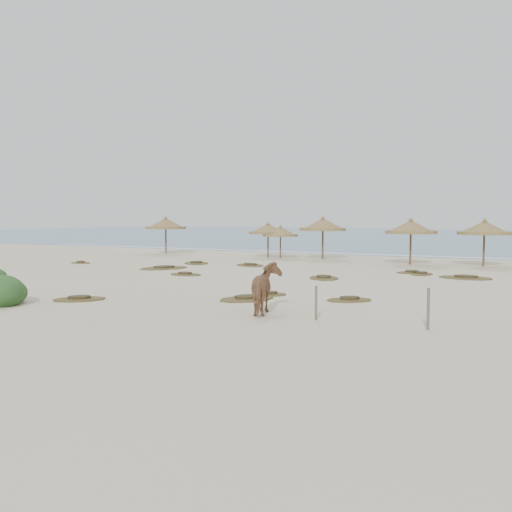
% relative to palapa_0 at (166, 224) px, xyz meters
% --- Properties ---
extents(ground, '(160.00, 160.00, 0.00)m').
position_rel_palapa_0_xyz_m(ground, '(16.01, -19.32, -2.48)').
color(ground, beige).
rests_on(ground, ground).
extents(ocean, '(200.00, 100.00, 0.01)m').
position_rel_palapa_0_xyz_m(ocean, '(16.01, 55.68, -2.48)').
color(ocean, '#2B5F81').
rests_on(ocean, ground).
extents(foam_line, '(70.00, 0.60, 0.01)m').
position_rel_palapa_0_xyz_m(foam_line, '(16.01, 6.68, -2.48)').
color(foam_line, white).
rests_on(foam_line, ground).
extents(palapa_0, '(3.89, 3.89, 3.20)m').
position_rel_palapa_0_xyz_m(palapa_0, '(0.00, 0.00, 0.00)').
color(palapa_0, brown).
rests_on(palapa_0, ground).
extents(palapa_1, '(3.24, 3.24, 2.77)m').
position_rel_palapa_0_xyz_m(palapa_1, '(9.66, -0.00, -0.33)').
color(palapa_1, brown).
rests_on(palapa_1, ground).
extents(palapa_2, '(3.56, 3.56, 2.52)m').
position_rel_palapa_0_xyz_m(palapa_2, '(10.83, -0.25, -0.52)').
color(palapa_2, brown).
rests_on(palapa_2, ground).
extents(palapa_3, '(4.40, 4.40, 3.22)m').
position_rel_palapa_0_xyz_m(palapa_3, '(13.98, 0.36, 0.02)').
color(palapa_3, brown).
rests_on(palapa_3, ground).
extents(palapa_4, '(3.65, 3.65, 3.11)m').
position_rel_palapa_0_xyz_m(palapa_4, '(20.79, -1.49, -0.07)').
color(palapa_4, brown).
rests_on(palapa_4, ground).
extents(palapa_5, '(4.12, 4.12, 3.07)m').
position_rel_palapa_0_xyz_m(palapa_5, '(25.16, -0.61, -0.10)').
color(palapa_5, brown).
rests_on(palapa_5, ground).
extents(horse, '(1.53, 2.14, 1.65)m').
position_rel_palapa_0_xyz_m(horse, '(20.97, -22.61, -1.66)').
color(horse, '#946443').
rests_on(horse, ground).
extents(fence_post_near, '(0.08, 0.08, 1.04)m').
position_rel_palapa_0_xyz_m(fence_post_near, '(22.79, -22.88, -1.96)').
color(fence_post_near, '#625749').
rests_on(fence_post_near, ground).
extents(fence_post_far, '(0.09, 0.09, 1.17)m').
position_rel_palapa_0_xyz_m(fence_post_far, '(26.11, -22.82, -1.90)').
color(fence_post_far, '#625749').
rests_on(fence_post_far, ground).
extents(scrub_1, '(3.02, 3.60, 0.16)m').
position_rel_palapa_0_xyz_m(scrub_1, '(8.28, -11.26, -2.43)').
color(scrub_1, brown).
rests_on(scrub_1, ground).
extents(scrub_2, '(2.00, 1.40, 0.16)m').
position_rel_palapa_0_xyz_m(scrub_2, '(11.62, -13.79, -2.43)').
color(scrub_2, brown).
rests_on(scrub_2, ground).
extents(scrub_3, '(2.33, 2.67, 0.16)m').
position_rel_palapa_0_xyz_m(scrub_3, '(18.84, -11.97, -2.43)').
color(scrub_3, brown).
rests_on(scrub_3, ground).
extents(scrub_4, '(2.05, 1.97, 0.16)m').
position_rel_palapa_0_xyz_m(scrub_4, '(22.43, -18.64, -2.43)').
color(scrub_4, brown).
rests_on(scrub_4, ground).
extents(scrub_5, '(2.77, 1.90, 0.16)m').
position_rel_palapa_0_xyz_m(scrub_5, '(25.17, -8.52, -2.43)').
color(scrub_5, brown).
rests_on(scrub_5, ground).
extents(scrub_6, '(2.72, 2.91, 0.16)m').
position_rel_palapa_0_xyz_m(scrub_6, '(8.04, -7.39, -2.43)').
color(scrub_6, brown).
rests_on(scrub_6, ground).
extents(scrub_7, '(1.15, 1.72, 0.16)m').
position_rel_palapa_0_xyz_m(scrub_7, '(22.80, -7.65, -2.43)').
color(scrub_7, brown).
rests_on(scrub_7, ground).
extents(scrub_8, '(1.53, 1.16, 0.16)m').
position_rel_palapa_0_xyz_m(scrub_8, '(1.05, -10.81, -2.43)').
color(scrub_8, brown).
rests_on(scrub_8, ground).
extents(scrub_9, '(2.34, 2.69, 0.16)m').
position_rel_palapa_0_xyz_m(scrub_9, '(18.89, -20.17, -2.43)').
color(scrub_9, brown).
rests_on(scrub_9, ground).
extents(scrub_10, '(2.07, 1.94, 0.16)m').
position_rel_palapa_0_xyz_m(scrub_10, '(22.15, -7.08, -2.43)').
color(scrub_10, brown).
rests_on(scrub_10, ground).
extents(scrub_11, '(2.25, 2.25, 0.16)m').
position_rel_palapa_0_xyz_m(scrub_11, '(13.37, -23.21, -2.43)').
color(scrub_11, brown).
rests_on(scrub_11, ground).
extents(scrub_12, '(1.65, 1.66, 0.16)m').
position_rel_palapa_0_xyz_m(scrub_12, '(19.14, -18.73, -2.43)').
color(scrub_12, brown).
rests_on(scrub_12, ground).
extents(scrub_13, '(2.83, 2.60, 0.16)m').
position_rel_palapa_0_xyz_m(scrub_13, '(11.96, -7.12, -2.43)').
color(scrub_13, brown).
rests_on(scrub_13, ground).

